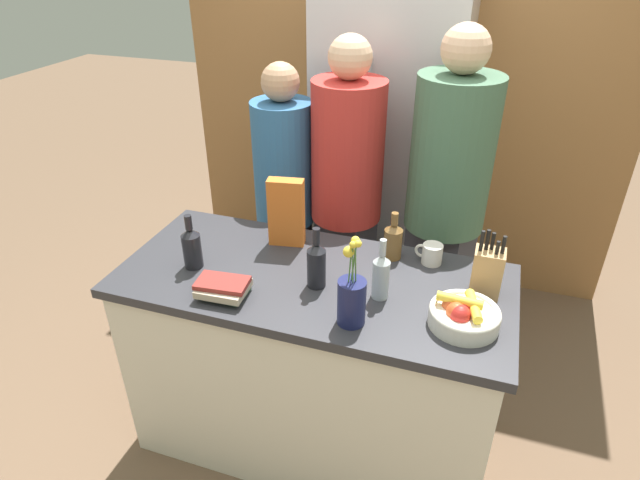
{
  "coord_description": "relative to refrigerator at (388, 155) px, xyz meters",
  "views": [
    {
      "loc": [
        0.58,
        -1.65,
        2.12
      ],
      "look_at": [
        0.0,
        0.09,
        1.04
      ],
      "focal_mm": 30.0,
      "sensor_mm": 36.0,
      "label": 1
    }
  ],
  "objects": [
    {
      "name": "bottle_wine",
      "position": [
        0.25,
        -1.04,
        0.04
      ],
      "size": [
        0.08,
        0.08,
        0.21
      ],
      "color": "brown",
      "rests_on": "kitchen_island"
    },
    {
      "name": "ground_plane",
      "position": [
        -0.02,
        -1.29,
        -0.95
      ],
      "size": [
        14.0,
        14.0,
        0.0
      ],
      "primitive_type": "plane",
      "color": "brown"
    },
    {
      "name": "bottle_oil",
      "position": [
        -0.5,
        -1.37,
        0.05
      ],
      "size": [
        0.08,
        0.08,
        0.23
      ],
      "color": "black",
      "rests_on": "kitchen_island"
    },
    {
      "name": "flower_vase",
      "position": [
        0.2,
        -1.51,
        0.06
      ],
      "size": [
        0.1,
        0.1,
        0.34
      ],
      "color": "#191E4C",
      "rests_on": "kitchen_island"
    },
    {
      "name": "bottle_vinegar",
      "position": [
        0.26,
        -1.33,
        0.06
      ],
      "size": [
        0.06,
        0.06,
        0.25
      ],
      "color": "#B2BCC1",
      "rests_on": "kitchen_island"
    },
    {
      "name": "fruit_bowl",
      "position": [
        0.57,
        -1.4,
        0.01
      ],
      "size": [
        0.24,
        0.24,
        0.11
      ],
      "color": "silver",
      "rests_on": "kitchen_island"
    },
    {
      "name": "refrigerator",
      "position": [
        0.0,
        0.0,
        0.0
      ],
      "size": [
        0.78,
        0.63,
        1.91
      ],
      "color": "#B7B7BC",
      "rests_on": "ground_plane"
    },
    {
      "name": "knife_block",
      "position": [
        0.63,
        -1.19,
        0.06
      ],
      "size": [
        0.11,
        0.09,
        0.27
      ],
      "color": "tan",
      "rests_on": "kitchen_island"
    },
    {
      "name": "person_at_sink",
      "position": [
        -0.41,
        -0.61,
        -0.06
      ],
      "size": [
        0.31,
        0.31,
        1.58
      ],
      "rotation": [
        0.0,
        0.0,
        -0.11
      ],
      "color": "#383842",
      "rests_on": "ground_plane"
    },
    {
      "name": "person_in_red_tee",
      "position": [
        0.41,
        -0.58,
        0.05
      ],
      "size": [
        0.38,
        0.38,
        1.79
      ],
      "rotation": [
        0.0,
        0.0,
        -0.41
      ],
      "color": "#383842",
      "rests_on": "ground_plane"
    },
    {
      "name": "person_in_blue",
      "position": [
        -0.08,
        -0.59,
        0.01
      ],
      "size": [
        0.35,
        0.35,
        1.72
      ],
      "rotation": [
        0.0,
        0.0,
        -0.4
      ],
      "color": "#383842",
      "rests_on": "ground_plane"
    },
    {
      "name": "coffee_mug",
      "position": [
        0.41,
        -1.03,
        0.0
      ],
      "size": [
        0.12,
        0.08,
        0.08
      ],
      "color": "silver",
      "rests_on": "kitchen_island"
    },
    {
      "name": "book_stack",
      "position": [
        -0.29,
        -1.51,
        -0.0
      ],
      "size": [
        0.2,
        0.16,
        0.07
      ],
      "color": "#3D6047",
      "rests_on": "kitchen_island"
    },
    {
      "name": "bottle_water",
      "position": [
        0.01,
        -1.34,
        0.06
      ],
      "size": [
        0.07,
        0.07,
        0.25
      ],
      "color": "black",
      "rests_on": "kitchen_island"
    },
    {
      "name": "kitchen_island",
      "position": [
        -0.02,
        -1.29,
        -0.49
      ],
      "size": [
        1.56,
        0.7,
        0.92
      ],
      "color": "silver",
      "rests_on": "ground_plane"
    },
    {
      "name": "back_wall_wood",
      "position": [
        -0.02,
        0.36,
        0.35
      ],
      "size": [
        2.76,
        0.12,
        2.6
      ],
      "color": "#9E6B3D",
      "rests_on": "ground_plane"
    },
    {
      "name": "cereal_box",
      "position": [
        -0.21,
        -1.07,
        0.11
      ],
      "size": [
        0.16,
        0.09,
        0.3
      ],
      "color": "orange",
      "rests_on": "kitchen_island"
    }
  ]
}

